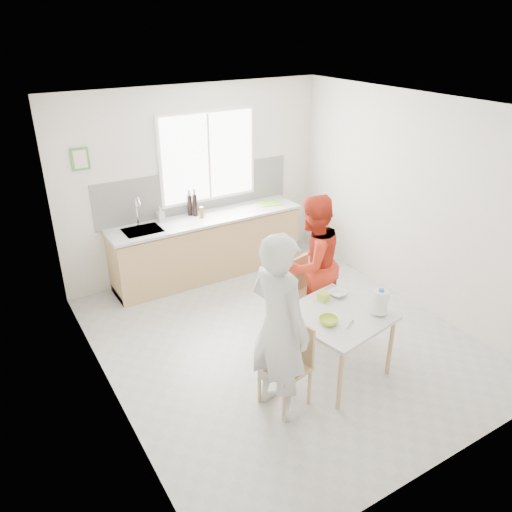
% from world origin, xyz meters
% --- Properties ---
extents(ground, '(4.50, 4.50, 0.00)m').
position_xyz_m(ground, '(0.00, 0.00, 0.00)').
color(ground, '#B7B7B2').
rests_on(ground, ground).
extents(room_shell, '(4.50, 4.50, 4.50)m').
position_xyz_m(room_shell, '(0.00, 0.00, 1.64)').
color(room_shell, silver).
rests_on(room_shell, ground).
extents(window, '(1.50, 0.06, 1.30)m').
position_xyz_m(window, '(0.20, 2.23, 1.70)').
color(window, white).
rests_on(window, room_shell).
extents(backsplash, '(3.00, 0.02, 0.65)m').
position_xyz_m(backsplash, '(0.00, 2.24, 1.23)').
color(backsplash, white).
rests_on(backsplash, room_shell).
extents(picture_frame, '(0.22, 0.03, 0.28)m').
position_xyz_m(picture_frame, '(-1.55, 2.23, 1.90)').
color(picture_frame, '#44873D').
rests_on(picture_frame, room_shell).
extents(kitchen_counter, '(2.84, 0.64, 1.37)m').
position_xyz_m(kitchen_counter, '(-0.00, 1.95, 0.42)').
color(kitchen_counter, tan).
rests_on(kitchen_counter, ground).
extents(dining_table, '(1.09, 1.09, 0.72)m').
position_xyz_m(dining_table, '(0.14, -0.79, 0.65)').
color(dining_table, silver).
rests_on(dining_table, ground).
extents(chair_left, '(0.47, 0.47, 0.88)m').
position_xyz_m(chair_left, '(-0.53, -0.91, 0.48)').
color(chair_left, tan).
rests_on(chair_left, ground).
extents(chair_far, '(0.49, 0.49, 0.91)m').
position_xyz_m(chair_far, '(0.34, 0.08, 0.50)').
color(chair_far, tan).
rests_on(chair_far, ground).
extents(person_white, '(0.57, 0.75, 1.87)m').
position_xyz_m(person_white, '(-0.69, -0.94, 0.94)').
color(person_white, silver).
rests_on(person_white, ground).
extents(person_red, '(0.93, 0.79, 1.70)m').
position_xyz_m(person_red, '(0.45, 0.07, 0.85)').
color(person_red, red).
rests_on(person_red, ground).
extents(bowl_green, '(0.23, 0.23, 0.06)m').
position_xyz_m(bowl_green, '(-0.05, -0.87, 0.75)').
color(bowl_green, '#ABD230').
rests_on(bowl_green, dining_table).
extents(bowl_white, '(0.23, 0.23, 0.05)m').
position_xyz_m(bowl_white, '(0.39, -0.49, 0.75)').
color(bowl_white, white).
rests_on(bowl_white, dining_table).
extents(milk_jug, '(0.22, 0.16, 0.27)m').
position_xyz_m(milk_jug, '(0.51, -1.00, 0.87)').
color(milk_jug, white).
rests_on(milk_jug, dining_table).
extents(green_box, '(0.12, 0.12, 0.09)m').
position_xyz_m(green_box, '(0.19, -0.49, 0.77)').
color(green_box, '#A5D431').
rests_on(green_box, dining_table).
extents(spoon, '(0.14, 0.09, 0.01)m').
position_xyz_m(spoon, '(0.10, -1.02, 0.73)').
color(spoon, '#A5A5AA').
rests_on(spoon, dining_table).
extents(cutting_board, '(0.40, 0.33, 0.01)m').
position_xyz_m(cutting_board, '(1.08, 1.95, 0.93)').
color(cutting_board, '#7BD831').
rests_on(cutting_board, kitchen_counter).
extents(wine_bottle_a, '(0.07, 0.07, 0.32)m').
position_xyz_m(wine_bottle_a, '(-0.11, 2.08, 1.08)').
color(wine_bottle_a, black).
rests_on(wine_bottle_a, kitchen_counter).
extents(wine_bottle_b, '(0.07, 0.07, 0.30)m').
position_xyz_m(wine_bottle_b, '(-0.17, 2.13, 1.07)').
color(wine_bottle_b, black).
rests_on(wine_bottle_b, kitchen_counter).
extents(jar_amber, '(0.06, 0.06, 0.16)m').
position_xyz_m(jar_amber, '(-0.07, 1.95, 1.00)').
color(jar_amber, brown).
rests_on(jar_amber, kitchen_counter).
extents(soap_bottle, '(0.10, 0.10, 0.20)m').
position_xyz_m(soap_bottle, '(-0.62, 2.12, 1.02)').
color(soap_bottle, '#999999').
rests_on(soap_bottle, kitchen_counter).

